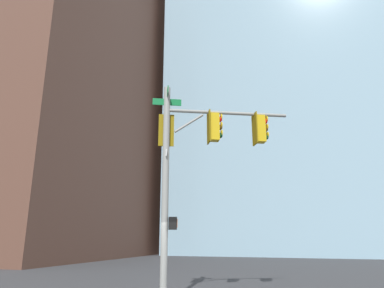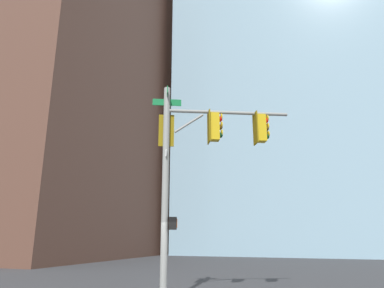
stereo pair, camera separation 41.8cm
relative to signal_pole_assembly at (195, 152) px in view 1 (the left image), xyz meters
The scene contains 4 objects.
signal_pole_assembly is the anchor object (origin of this frame).
building_brick_nearside 34.09m from the signal_pole_assembly, 132.69° to the right, with size 23.90×14.61×44.99m, color brown.
building_brick_midblock 50.62m from the signal_pole_assembly, 169.04° to the right, with size 20.93×18.80×31.37m, color brown.
building_glass_tower 49.11m from the signal_pole_assembly, behind, with size 28.22×29.88×62.94m, color #8CB2C6.
Camera 1 is at (10.65, 3.98, 2.03)m, focal length 32.46 mm.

